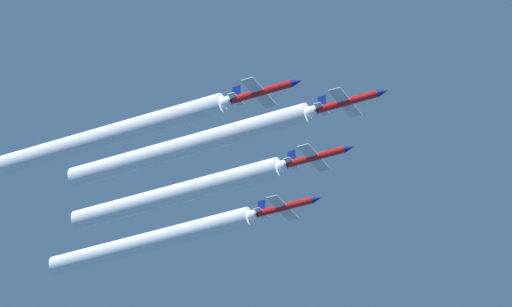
{
  "coord_description": "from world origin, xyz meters",
  "views": [
    {
      "loc": [
        203.41,
        92.67,
        1.91
      ],
      "look_at": [
        -4.83,
        -11.87,
        150.52
      ],
      "focal_mm": 120.84,
      "sensor_mm": 36.0,
      "label": 1
    }
  ],
  "objects_px": {
    "jet_outer_left": "(287,206)",
    "jet_right_wingman": "(264,91)",
    "jet_left_wingman": "(319,156)",
    "jet_lead": "(350,101)"
  },
  "relations": [
    {
      "from": "jet_left_wingman",
      "to": "jet_right_wingman",
      "type": "relative_size",
      "value": 1.0
    },
    {
      "from": "jet_lead",
      "to": "jet_left_wingman",
      "type": "bearing_deg",
      "value": -135.75
    },
    {
      "from": "jet_left_wingman",
      "to": "jet_outer_left",
      "type": "relative_size",
      "value": 1.0
    },
    {
      "from": "jet_lead",
      "to": "jet_outer_left",
      "type": "bearing_deg",
      "value": -134.57
    },
    {
      "from": "jet_right_wingman",
      "to": "jet_left_wingman",
      "type": "bearing_deg",
      "value": -179.0
    },
    {
      "from": "jet_left_wingman",
      "to": "jet_right_wingman",
      "type": "height_order",
      "value": "jet_right_wingman"
    },
    {
      "from": "jet_lead",
      "to": "jet_right_wingman",
      "type": "height_order",
      "value": "jet_lead"
    },
    {
      "from": "jet_outer_left",
      "to": "jet_right_wingman",
      "type": "bearing_deg",
      "value": 19.54
    },
    {
      "from": "jet_left_wingman",
      "to": "jet_outer_left",
      "type": "xyz_separation_m",
      "value": [
        -9.75,
        -10.34,
        -1.47
      ]
    },
    {
      "from": "jet_lead",
      "to": "jet_outer_left",
      "type": "height_order",
      "value": "jet_lead"
    }
  ]
}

